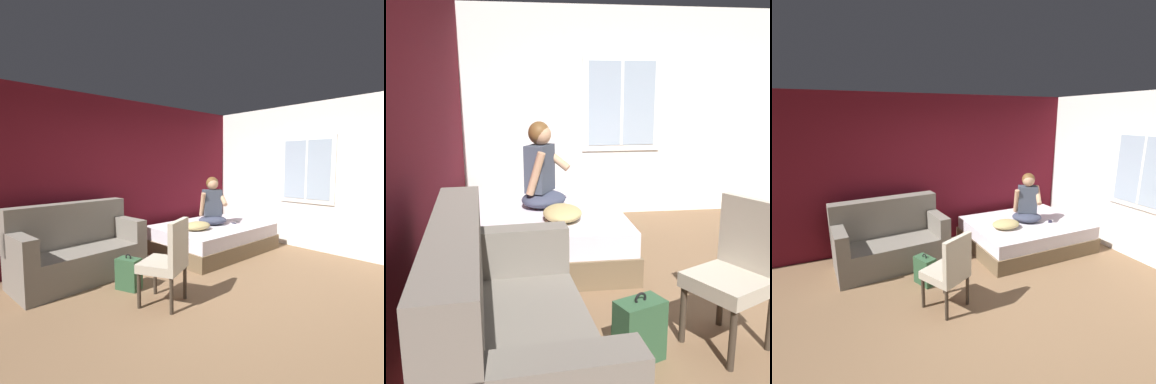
% 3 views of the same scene
% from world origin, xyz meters
% --- Properties ---
extents(ground_plane, '(40.00, 40.00, 0.00)m').
position_xyz_m(ground_plane, '(0.00, 0.00, 0.00)').
color(ground_plane, brown).
extents(wall_back_accent, '(10.65, 0.16, 2.70)m').
position_xyz_m(wall_back_accent, '(0.00, 2.54, 1.35)').
color(wall_back_accent, maroon).
rests_on(wall_back_accent, ground).
extents(wall_side_with_window, '(0.19, 6.32, 2.70)m').
position_xyz_m(wall_side_with_window, '(2.90, 0.01, 1.35)').
color(wall_side_with_window, silver).
rests_on(wall_side_with_window, ground).
extents(bed, '(2.06, 1.55, 0.48)m').
position_xyz_m(bed, '(1.46, 1.52, 0.24)').
color(bed, brown).
rests_on(bed, ground).
extents(couch, '(1.76, 0.95, 1.04)m').
position_xyz_m(couch, '(-0.90, 1.88, 0.39)').
color(couch, slate).
rests_on(couch, ground).
extents(side_chair, '(0.62, 0.62, 0.98)m').
position_xyz_m(side_chair, '(-0.47, 0.39, 0.53)').
color(side_chair, '#382D23').
rests_on(side_chair, ground).
extents(person_seated, '(0.67, 0.63, 0.88)m').
position_xyz_m(person_seated, '(1.49, 1.54, 0.84)').
color(person_seated, '#383D51').
rests_on(person_seated, bed).
extents(backpack, '(0.32, 0.35, 0.46)m').
position_xyz_m(backpack, '(-0.57, 1.06, 0.19)').
color(backpack, '#2D5133').
rests_on(backpack, ground).
extents(throw_pillow, '(0.50, 0.38, 0.14)m').
position_xyz_m(throw_pillow, '(0.95, 1.38, 0.55)').
color(throw_pillow, tan).
rests_on(throw_pillow, bed).
extents(cell_phone, '(0.15, 0.15, 0.01)m').
position_xyz_m(cell_phone, '(1.85, 1.32, 0.48)').
color(cell_phone, black).
rests_on(cell_phone, bed).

